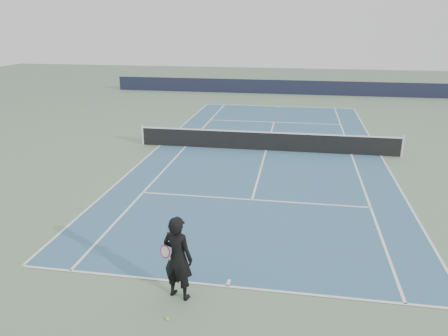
# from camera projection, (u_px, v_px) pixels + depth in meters

# --- Properties ---
(ground) EXTENTS (80.00, 80.00, 0.00)m
(ground) POSITION_uv_depth(u_px,v_px,m) (266.00, 151.00, 21.69)
(ground) COLOR slate
(court_surface) EXTENTS (10.97, 23.77, 0.01)m
(court_surface) POSITION_uv_depth(u_px,v_px,m) (266.00, 150.00, 21.69)
(court_surface) COLOR #376182
(court_surface) RESTS_ON ground
(tennis_net) EXTENTS (12.90, 0.10, 1.07)m
(tennis_net) POSITION_uv_depth(u_px,v_px,m) (266.00, 141.00, 21.53)
(tennis_net) COLOR silver
(tennis_net) RESTS_ON ground
(windscreen_far) EXTENTS (30.00, 0.25, 1.20)m
(windscreen_far) POSITION_uv_depth(u_px,v_px,m) (282.00, 87.00, 38.20)
(windscreen_far) COLOR black
(windscreen_far) RESTS_ON ground
(tennis_player) EXTENTS (0.90, 0.76, 2.05)m
(tennis_player) POSITION_uv_depth(u_px,v_px,m) (178.00, 258.00, 9.92)
(tennis_player) COLOR black
(tennis_player) RESTS_ON ground
(tennis_ball) EXTENTS (0.07, 0.07, 0.07)m
(tennis_ball) POSITION_uv_depth(u_px,v_px,m) (167.00, 319.00, 9.41)
(tennis_ball) COLOR yellow
(tennis_ball) RESTS_ON ground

